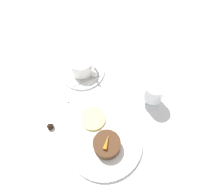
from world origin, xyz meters
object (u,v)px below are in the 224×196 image
object	(u,v)px
dinner_plate	(104,142)
dessert_cake	(107,145)
fork	(65,107)
coffee_cup	(82,65)
wine_glass	(154,92)

from	to	relation	value
dinner_plate	dessert_cake	bearing A→B (deg)	-22.80
fork	dessert_cake	size ratio (longest dim) A/B	2.36
dinner_plate	fork	size ratio (longest dim) A/B	1.23
coffee_cup	dessert_cake	xyz separation A→B (m)	(0.24, -0.16, -0.01)
dessert_cake	wine_glass	bearing A→B (deg)	86.74
wine_glass	fork	size ratio (longest dim) A/B	0.58
coffee_cup	wine_glass	world-z (taller)	wine_glass
wine_glass	dessert_cake	world-z (taller)	wine_glass
dinner_plate	wine_glass	distance (m)	0.21
wine_glass	fork	xyz separation A→B (m)	(-0.21, -0.19, -0.07)
wine_glass	fork	bearing A→B (deg)	-136.59
wine_glass	fork	world-z (taller)	wine_glass
dinner_plate	fork	bearing A→B (deg)	177.25
dinner_plate	dessert_cake	xyz separation A→B (m)	(0.02, -0.01, 0.03)
coffee_cup	fork	distance (m)	0.15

